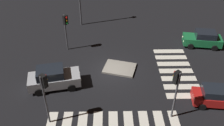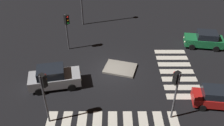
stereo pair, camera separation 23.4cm
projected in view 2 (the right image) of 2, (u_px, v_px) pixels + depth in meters
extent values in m
plane|color=black|center=(112.00, 72.00, 23.39)|extent=(80.00, 80.00, 0.00)
cube|color=gray|center=(120.00, 68.00, 23.66)|extent=(3.44, 2.93, 0.18)
cube|color=#9EA0A5|center=(54.00, 79.00, 21.28)|extent=(4.66, 2.69, 0.90)
cube|color=black|center=(50.00, 72.00, 20.76)|extent=(2.53, 2.11, 0.73)
cylinder|color=black|center=(70.00, 74.00, 22.46)|extent=(0.74, 0.39, 0.71)
cylinder|color=black|center=(71.00, 87.00, 20.99)|extent=(0.74, 0.39, 0.71)
cylinder|color=black|center=(40.00, 78.00, 22.03)|extent=(0.74, 0.39, 0.71)
cylinder|color=black|center=(39.00, 92.00, 20.56)|extent=(0.74, 0.39, 0.71)
sphere|color=#F2EABF|center=(79.00, 73.00, 22.03)|extent=(0.24, 0.24, 0.24)
sphere|color=#F2EABF|center=(80.00, 80.00, 21.20)|extent=(0.24, 0.24, 0.24)
cube|color=red|center=(216.00, 99.00, 19.47)|extent=(3.84, 2.01, 0.75)
cube|color=black|center=(215.00, 92.00, 19.09)|extent=(2.04, 1.65, 0.61)
cylinder|color=black|center=(198.00, 94.00, 20.40)|extent=(0.61, 0.29, 0.59)
cylinder|color=black|center=(202.00, 108.00, 19.15)|extent=(0.61, 0.29, 0.59)
cube|color=#196B38|center=(203.00, 41.00, 26.70)|extent=(4.24, 2.30, 0.82)
cube|color=black|center=(207.00, 35.00, 26.23)|extent=(2.27, 1.86, 0.67)
cylinder|color=black|center=(191.00, 47.00, 26.38)|extent=(0.68, 0.33, 0.65)
cylinder|color=black|center=(190.00, 39.00, 27.74)|extent=(0.68, 0.33, 0.65)
cylinder|color=black|center=(215.00, 49.00, 26.09)|extent=(0.68, 0.33, 0.65)
cylinder|color=black|center=(212.00, 41.00, 27.45)|extent=(0.68, 0.33, 0.65)
sphere|color=#F2EABF|center=(185.00, 42.00, 26.55)|extent=(0.22, 0.22, 0.22)
sphere|color=#F2EABF|center=(184.00, 37.00, 27.31)|extent=(0.22, 0.22, 0.22)
cylinder|color=#47474C|center=(45.00, 100.00, 17.15)|extent=(0.14, 0.14, 4.33)
cube|color=black|center=(43.00, 81.00, 16.28)|extent=(0.54, 0.52, 0.96)
sphere|color=red|center=(44.00, 75.00, 16.24)|extent=(0.22, 0.22, 0.22)
sphere|color=orange|center=(45.00, 79.00, 16.41)|extent=(0.22, 0.22, 0.22)
sphere|color=green|center=(46.00, 82.00, 16.59)|extent=(0.22, 0.22, 0.22)
cylinder|color=#47474C|center=(175.00, 97.00, 17.51)|extent=(0.14, 0.14, 4.23)
cube|color=black|center=(176.00, 78.00, 16.67)|extent=(0.54, 0.52, 0.96)
sphere|color=red|center=(174.00, 73.00, 16.63)|extent=(0.22, 0.22, 0.22)
sphere|color=orange|center=(174.00, 76.00, 16.80)|extent=(0.22, 0.22, 0.22)
sphere|color=green|center=(173.00, 80.00, 16.98)|extent=(0.22, 0.22, 0.22)
cylinder|color=#47474C|center=(66.00, 33.00, 25.48)|extent=(0.14, 0.14, 4.01)
cube|color=black|center=(66.00, 20.00, 24.50)|extent=(0.53, 0.54, 0.96)
sphere|color=red|center=(67.00, 17.00, 24.22)|extent=(0.22, 0.22, 0.22)
sphere|color=orange|center=(67.00, 20.00, 24.40)|extent=(0.22, 0.22, 0.22)
sphere|color=green|center=(68.00, 23.00, 24.57)|extent=(0.22, 0.22, 0.22)
cube|color=silver|center=(185.00, 96.00, 20.59)|extent=(3.20, 0.70, 0.02)
cube|color=silver|center=(182.00, 87.00, 21.52)|extent=(3.20, 0.70, 0.02)
cube|color=silver|center=(179.00, 79.00, 22.46)|extent=(3.20, 0.70, 0.02)
cube|color=silver|center=(176.00, 71.00, 23.39)|extent=(3.20, 0.70, 0.02)
cube|color=silver|center=(174.00, 64.00, 24.33)|extent=(3.20, 0.70, 0.02)
cube|color=silver|center=(171.00, 58.00, 25.26)|extent=(3.20, 0.70, 0.02)
cube|color=silver|center=(169.00, 52.00, 26.20)|extent=(3.20, 0.70, 0.02)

